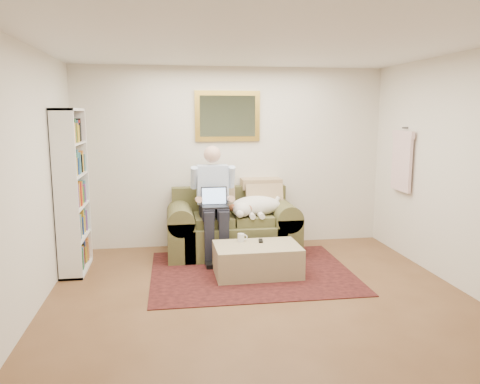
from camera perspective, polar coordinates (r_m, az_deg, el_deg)
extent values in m
cube|color=brown|center=(4.79, 3.32, -14.35)|extent=(4.50, 5.00, 0.01)
cube|color=white|center=(4.43, 3.66, 18.13)|extent=(4.50, 5.00, 0.01)
cube|color=silver|center=(6.87, -0.98, 4.22)|extent=(4.50, 0.01, 2.60)
cube|color=silver|center=(4.52, -25.65, 0.48)|extent=(0.01, 5.00, 2.60)
cube|color=black|center=(5.86, 1.39, -9.71)|extent=(2.46, 1.97, 0.01)
cube|color=brown|center=(6.54, -0.90, -5.67)|extent=(1.36, 0.87, 0.44)
cube|color=brown|center=(6.81, -1.35, -1.19)|extent=(1.65, 0.19, 0.45)
cube|color=brown|center=(6.47, -7.23, -5.43)|extent=(0.36, 0.87, 0.91)
cube|color=brown|center=(6.66, 5.24, -4.96)|extent=(0.36, 0.87, 0.91)
cube|color=brown|center=(6.39, -3.23, -3.42)|extent=(0.52, 0.59, 0.13)
cube|color=brown|center=(6.46, 1.52, -3.25)|extent=(0.52, 0.59, 0.13)
cube|color=black|center=(6.15, -3.07, -1.77)|extent=(0.35, 0.24, 0.02)
cube|color=black|center=(6.24, -3.19, -0.46)|extent=(0.35, 0.07, 0.24)
cube|color=#99BFF2|center=(6.24, -3.19, -0.48)|extent=(0.32, 0.05, 0.21)
cube|color=tan|center=(5.73, 2.09, -8.27)|extent=(1.03, 0.66, 0.37)
cylinder|color=white|center=(5.81, 0.12, -5.58)|extent=(0.08, 0.08, 0.10)
cube|color=black|center=(5.82, 2.54, -5.97)|extent=(0.07, 0.16, 0.02)
cube|color=gold|center=(6.81, -1.53, 9.23)|extent=(0.94, 0.04, 0.72)
cube|color=gray|center=(6.79, -1.51, 9.23)|extent=(0.80, 0.01, 0.58)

